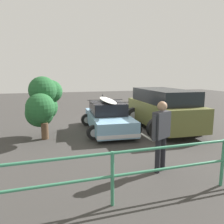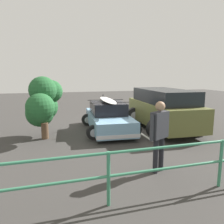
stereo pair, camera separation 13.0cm
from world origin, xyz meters
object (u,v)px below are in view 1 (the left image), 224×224
sedan_car (108,117)px  person_bystander (161,130)px  suv_car (163,109)px  bush_near_left (43,102)px

sedan_car → person_bystander: 4.47m
suv_car → bush_near_left: 5.22m
suv_car → bush_near_left: bush_near_left is taller
bush_near_left → suv_car: bearing=178.8°
suv_car → bush_near_left: (5.20, -0.11, 0.49)m
person_bystander → suv_car: bearing=-120.0°
suv_car → bush_near_left: bearing=-1.2°
suv_car → person_bystander: 4.56m
sedan_car → person_bystander: person_bystander is taller
sedan_car → person_bystander: size_ratio=2.22×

